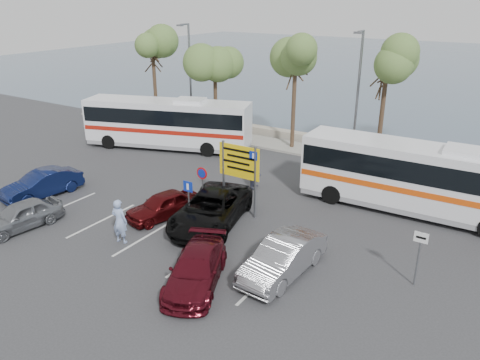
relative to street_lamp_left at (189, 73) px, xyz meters
The scene contains 25 objects.
ground 17.43m from the street_lamp_left, 53.51° to the right, with size 120.00×120.00×0.00m, color #323234.
kerb_strip 10.99m from the street_lamp_left, ahead, with size 44.00×2.40×0.15m, color gray.
seawall 11.16m from the street_lamp_left, 13.93° to the left, with size 48.00×0.80×0.60m, color tan.
sea 47.77m from the street_lamp_left, 77.86° to the left, with size 140.00×140.00×0.00m, color #465F70.
tree_far_left 4.38m from the street_lamp_left, behind, with size 3.20×3.20×7.60m.
tree_left 2.49m from the street_lamp_left, 13.51° to the left, with size 3.20×3.20×7.20m.
tree_mid 8.76m from the street_lamp_left, ahead, with size 3.20×3.20×8.00m.
tree_right 14.59m from the street_lamp_left, ahead, with size 3.20×3.20×7.40m.
street_lamp_left is the anchor object (origin of this frame).
street_lamp_right 13.00m from the street_lamp_left, ahead, with size 0.45×1.15×8.01m.
direction_sign 15.24m from the street_lamp_left, 43.17° to the right, with size 2.20×0.12×3.60m.
sign_no_stop 14.88m from the street_lamp_left, 49.83° to the right, with size 0.60×0.08×2.35m.
sign_parking 16.37m from the street_lamp_left, 52.40° to the right, with size 0.50×0.07×2.25m.
sign_taxi 23.38m from the street_lamp_left, 31.27° to the right, with size 0.50×0.07×2.20m.
lane_markings 17.62m from the street_lamp_left, 58.61° to the right, with size 12.02×4.20×0.01m, color silver, non-canonical shape.
coach_bus_left 5.11m from the street_lamp_left, 74.67° to the right, with size 11.65×6.01×3.58m.
coach_bus_right 19.46m from the street_lamp_left, 16.80° to the right, with size 11.66×2.76×3.62m.
car_silver_a 17.80m from the street_lamp_left, 78.70° to the right, with size 1.51×3.74×1.28m, color gray.
car_blue 14.71m from the street_lamp_left, 85.96° to the right, with size 1.46×4.18×1.38m, color #0E1841.
car_maroon 21.19m from the street_lamp_left, 51.59° to the right, with size 1.77×4.36×1.27m, color #510D17.
car_red 15.56m from the street_lamp_left, 57.28° to the right, with size 1.48×3.69×1.26m, color #4D0B0D.
suv_black 16.43m from the street_lamp_left, 48.77° to the right, with size 2.59×5.62×1.56m, color black.
car_silver_b 21.11m from the street_lamp_left, 42.37° to the right, with size 1.54×4.41×1.45m, color gray.
pedestrian_near 17.93m from the street_lamp_left, 62.08° to the right, with size 0.73×0.48×2.01m, color #96ACDA.
pedestrian_far 12.77m from the street_lamp_left, 35.07° to the right, with size 0.87×0.68×1.80m, color #2D3043.
Camera 1 is at (12.24, -14.41, 10.04)m, focal length 35.00 mm.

